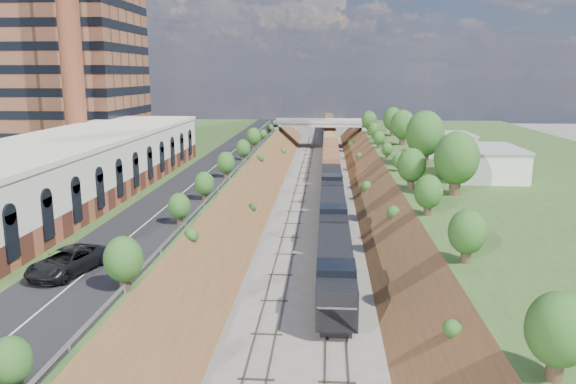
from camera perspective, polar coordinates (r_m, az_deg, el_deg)
name	(u,v)px	position (r m, az deg, el deg)	size (l,w,h in m)	color
platform_left	(110,179)	(94.67, -17.64, 1.23)	(44.00, 180.00, 5.00)	#334E20
platform_right	(531,185)	(93.49, 23.43, 0.67)	(44.00, 180.00, 5.00)	#334E20
embankment_left	(246,197)	(89.50, -4.31, -0.47)	(7.07, 180.00, 7.07)	brown
embankment_right	(385,199)	(89.08, 9.84, -0.67)	(7.07, 180.00, 7.07)	brown
rail_left_track	(298,197)	(88.68, 1.07, -0.49)	(1.58, 180.00, 0.18)	gray
rail_right_track	(331,197)	(88.58, 4.43, -0.54)	(1.58, 180.00, 0.18)	gray
road	(217,165)	(89.31, -7.23, 2.74)	(8.00, 180.00, 0.10)	black
guardrail	(243,162)	(88.34, -4.64, 3.03)	(0.10, 171.00, 0.70)	#99999E
commercial_building	(78,164)	(71.80, -20.57, 2.63)	(14.30, 62.30, 7.00)	brown
smokestack	(69,33)	(90.89, -21.32, 14.83)	(3.20, 3.20, 40.00)	brown
overpass	(320,129)	(149.19, 3.28, 6.43)	(24.50, 8.30, 7.40)	gray
white_building_near	(484,163)	(82.38, 19.26, 2.77)	(9.00, 12.00, 4.00)	silver
white_building_far	(447,145)	(103.48, 15.84, 4.62)	(8.00, 10.00, 3.60)	silver
tree_right_large	(457,159)	(68.94, 16.75, 3.27)	(5.25, 5.25, 7.61)	#473323
tree_left_crest	(170,216)	(49.91, -11.88, -2.39)	(2.45, 2.45, 3.55)	#473323
freight_train	(330,147)	(129.43, 4.31, 4.58)	(3.13, 175.87, 4.66)	black
suv	(67,261)	(43.41, -21.49, -6.56)	(3.02, 6.55, 1.82)	black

